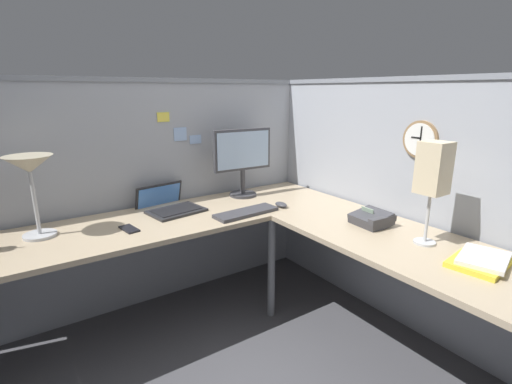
# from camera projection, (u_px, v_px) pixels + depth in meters

# --- Properties ---
(ground_plane) EXTENTS (6.80, 6.80, 0.00)m
(ground_plane) POSITION_uv_depth(u_px,v_px,m) (266.00, 335.00, 2.38)
(ground_plane) COLOR #47474C
(cubicle_wall_back) EXTENTS (2.57, 0.12, 1.58)m
(cubicle_wall_back) POSITION_uv_depth(u_px,v_px,m) (153.00, 193.00, 2.67)
(cubicle_wall_back) COLOR #999EA8
(cubicle_wall_back) RESTS_ON ground
(cubicle_wall_right) EXTENTS (0.12, 2.37, 1.58)m
(cubicle_wall_right) POSITION_uv_depth(u_px,v_px,m) (399.00, 203.00, 2.43)
(cubicle_wall_right) COLOR #999EA8
(cubicle_wall_right) RESTS_ON ground
(desk) EXTENTS (2.35, 2.15, 0.73)m
(desk) POSITION_uv_depth(u_px,v_px,m) (250.00, 251.00, 2.10)
(desk) COLOR tan
(desk) RESTS_ON ground
(monitor) EXTENTS (0.46, 0.20, 0.50)m
(monitor) POSITION_uv_depth(u_px,v_px,m) (243.00, 157.00, 2.75)
(monitor) COLOR #38383D
(monitor) RESTS_ON desk
(laptop) EXTENTS (0.39, 0.43, 0.22)m
(laptop) POSITION_uv_depth(u_px,v_px,m) (169.00, 205.00, 2.51)
(laptop) COLOR #232326
(laptop) RESTS_ON desk
(keyboard) EXTENTS (0.44, 0.17, 0.02)m
(keyboard) POSITION_uv_depth(u_px,v_px,m) (246.00, 212.00, 2.41)
(keyboard) COLOR #38383D
(keyboard) RESTS_ON desk
(computer_mouse) EXTENTS (0.06, 0.10, 0.03)m
(computer_mouse) POSITION_uv_depth(u_px,v_px,m) (281.00, 205.00, 2.55)
(computer_mouse) COLOR #38383D
(computer_mouse) RESTS_ON desk
(desk_lamp_dome) EXTENTS (0.24, 0.24, 0.44)m
(desk_lamp_dome) POSITION_uv_depth(u_px,v_px,m) (30.00, 171.00, 1.95)
(desk_lamp_dome) COLOR #B7BABF
(desk_lamp_dome) RESTS_ON desk
(cell_phone) EXTENTS (0.09, 0.15, 0.01)m
(cell_phone) POSITION_uv_depth(u_px,v_px,m) (129.00, 229.00, 2.14)
(cell_phone) COLOR black
(cell_phone) RESTS_ON desk
(office_phone) EXTENTS (0.20, 0.22, 0.11)m
(office_phone) POSITION_uv_depth(u_px,v_px,m) (372.00, 219.00, 2.20)
(office_phone) COLOR #38383D
(office_phone) RESTS_ON desk
(book_stack) EXTENTS (0.32, 0.26, 0.04)m
(book_stack) POSITION_uv_depth(u_px,v_px,m) (481.00, 261.00, 1.70)
(book_stack) COLOR yellow
(book_stack) RESTS_ON desk
(desk_lamp_paper) EXTENTS (0.13, 0.13, 0.53)m
(desk_lamp_paper) POSITION_uv_depth(u_px,v_px,m) (433.00, 171.00, 1.85)
(desk_lamp_paper) COLOR #B7BABF
(desk_lamp_paper) RESTS_ON desk
(wall_clock) EXTENTS (0.04, 0.22, 0.22)m
(wall_clock) POSITION_uv_depth(u_px,v_px,m) (421.00, 139.00, 2.18)
(wall_clock) COLOR olive
(pinned_note_leftmost) EXTENTS (0.09, 0.00, 0.09)m
(pinned_note_leftmost) POSITION_uv_depth(u_px,v_px,m) (180.00, 134.00, 2.63)
(pinned_note_leftmost) COLOR #99B7E5
(pinned_note_middle) EXTENTS (0.09, 0.00, 0.06)m
(pinned_note_middle) POSITION_uv_depth(u_px,v_px,m) (195.00, 139.00, 2.70)
(pinned_note_middle) COLOR #99B7E5
(pinned_note_rightmost) EXTENTS (0.09, 0.00, 0.06)m
(pinned_note_rightmost) POSITION_uv_depth(u_px,v_px,m) (163.00, 117.00, 2.53)
(pinned_note_rightmost) COLOR #EAD84C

